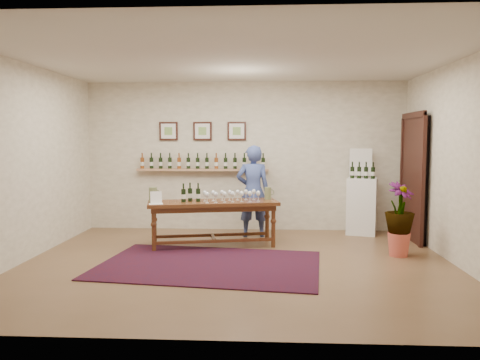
{
  "coord_description": "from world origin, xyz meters",
  "views": [
    {
      "loc": [
        0.38,
        -6.36,
        1.73
      ],
      "look_at": [
        0.0,
        0.8,
        1.1
      ],
      "focal_mm": 35.0,
      "sensor_mm": 36.0,
      "label": 1
    }
  ],
  "objects_px": {
    "potted_plant": "(399,219)",
    "person": "(253,191)",
    "display_pedestal": "(362,206)",
    "tasting_table": "(213,208)"
  },
  "relations": [
    {
      "from": "display_pedestal",
      "to": "person",
      "type": "height_order",
      "value": "person"
    },
    {
      "from": "display_pedestal",
      "to": "potted_plant",
      "type": "bearing_deg",
      "value": -82.47
    },
    {
      "from": "tasting_table",
      "to": "potted_plant",
      "type": "height_order",
      "value": "potted_plant"
    },
    {
      "from": "person",
      "to": "display_pedestal",
      "type": "bearing_deg",
      "value": -172.93
    },
    {
      "from": "tasting_table",
      "to": "person",
      "type": "distance_m",
      "value": 1.03
    },
    {
      "from": "display_pedestal",
      "to": "potted_plant",
      "type": "relative_size",
      "value": 1.08
    },
    {
      "from": "tasting_table",
      "to": "display_pedestal",
      "type": "relative_size",
      "value": 2.11
    },
    {
      "from": "display_pedestal",
      "to": "person",
      "type": "xyz_separation_m",
      "value": [
        -1.98,
        -0.34,
        0.3
      ]
    },
    {
      "from": "potted_plant",
      "to": "person",
      "type": "bearing_deg",
      "value": 149.38
    },
    {
      "from": "potted_plant",
      "to": "tasting_table",
      "type": "bearing_deg",
      "value": 169.88
    }
  ]
}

